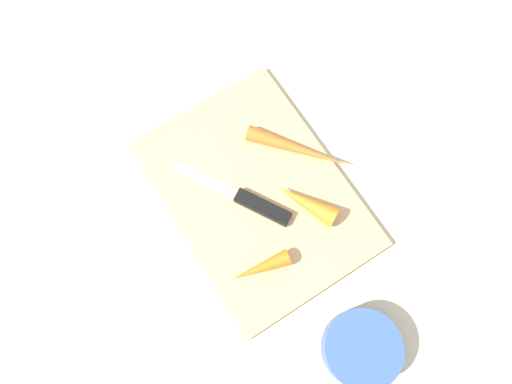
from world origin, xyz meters
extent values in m
plane|color=#C6B793|center=(0.00, 0.00, 0.00)|extent=(1.40, 1.40, 0.00)
cube|color=tan|center=(0.00, 0.00, 0.01)|extent=(0.36, 0.26, 0.01)
cube|color=#B7B7BC|center=(0.06, 0.06, 0.01)|extent=(0.10, 0.07, 0.00)
cube|color=black|center=(-0.03, 0.01, 0.02)|extent=(0.09, 0.06, 0.01)
cone|color=orange|center=(0.02, -0.09, 0.02)|extent=(0.15, 0.12, 0.03)
cone|color=orange|center=(-0.10, 0.06, 0.02)|extent=(0.04, 0.09, 0.02)
cone|color=orange|center=(-0.06, -0.05, 0.03)|extent=(0.10, 0.07, 0.03)
cylinder|color=#3351B2|center=(-0.27, 0.00, 0.02)|extent=(0.11, 0.11, 0.04)
camera|label=1|loc=(-0.18, 0.11, 0.72)|focal=33.20mm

